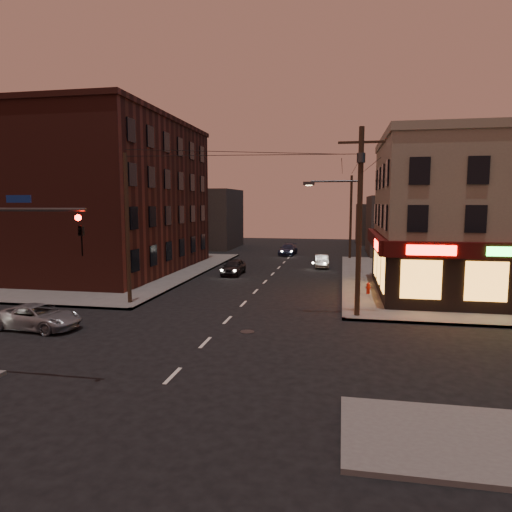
% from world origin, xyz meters
% --- Properties ---
extents(ground, '(120.00, 120.00, 0.00)m').
position_xyz_m(ground, '(0.00, 0.00, 0.00)').
color(ground, black).
rests_on(ground, ground).
extents(sidewalk_ne, '(24.00, 28.00, 0.15)m').
position_xyz_m(sidewalk_ne, '(18.00, 19.00, 0.07)').
color(sidewalk_ne, '#514F4C').
rests_on(sidewalk_ne, ground).
extents(sidewalk_nw, '(24.00, 28.00, 0.15)m').
position_xyz_m(sidewalk_nw, '(-18.00, 19.00, 0.07)').
color(sidewalk_nw, '#514F4C').
rests_on(sidewalk_nw, ground).
extents(pizza_building, '(15.85, 12.85, 10.50)m').
position_xyz_m(pizza_building, '(15.93, 13.43, 5.35)').
color(pizza_building, gray).
rests_on(pizza_building, sidewalk_ne).
extents(brick_apartment, '(12.00, 20.00, 13.00)m').
position_xyz_m(brick_apartment, '(-14.50, 19.00, 6.65)').
color(brick_apartment, '#4B1E18').
rests_on(brick_apartment, sidewalk_nw).
extents(bg_building_ne_a, '(10.00, 12.00, 7.00)m').
position_xyz_m(bg_building_ne_a, '(14.00, 38.00, 3.50)').
color(bg_building_ne_a, '#3F3D3A').
rests_on(bg_building_ne_a, ground).
extents(bg_building_nw, '(9.00, 10.00, 8.00)m').
position_xyz_m(bg_building_nw, '(-13.00, 42.00, 4.00)').
color(bg_building_nw, '#3F3D3A').
rests_on(bg_building_nw, ground).
extents(bg_building_ne_b, '(8.00, 8.00, 6.00)m').
position_xyz_m(bg_building_ne_b, '(12.00, 52.00, 3.00)').
color(bg_building_ne_b, '#3F3D3A').
rests_on(bg_building_ne_b, ground).
extents(utility_pole_main, '(4.20, 0.44, 10.00)m').
position_xyz_m(utility_pole_main, '(6.68, 5.80, 5.76)').
color(utility_pole_main, '#382619').
rests_on(utility_pole_main, sidewalk_ne).
extents(utility_pole_far, '(0.26, 0.26, 9.00)m').
position_xyz_m(utility_pole_far, '(6.80, 32.00, 4.65)').
color(utility_pole_far, '#382619').
rests_on(utility_pole_far, sidewalk_ne).
extents(utility_pole_west, '(0.24, 0.24, 9.00)m').
position_xyz_m(utility_pole_west, '(-6.80, 6.50, 4.65)').
color(utility_pole_west, '#382619').
rests_on(utility_pole_west, sidewalk_nw).
extents(suv_cross, '(4.56, 2.45, 1.22)m').
position_xyz_m(suv_cross, '(-8.80, 0.61, 0.61)').
color(suv_cross, gray).
rests_on(suv_cross, ground).
extents(sedan_near, '(1.63, 4.00, 1.36)m').
position_xyz_m(sedan_near, '(-3.29, 19.06, 0.68)').
color(sedan_near, black).
rests_on(sedan_near, ground).
extents(sedan_mid, '(1.60, 3.77, 1.21)m').
position_xyz_m(sedan_mid, '(4.01, 25.05, 0.60)').
color(sedan_mid, slate).
rests_on(sedan_mid, ground).
extents(sedan_far, '(2.07, 4.56, 1.29)m').
position_xyz_m(sedan_far, '(-0.43, 35.02, 0.65)').
color(sedan_far, '#1C2239').
rests_on(sedan_far, ground).
extents(fire_hydrant, '(0.34, 0.34, 0.76)m').
position_xyz_m(fire_hydrant, '(7.71, 11.90, 0.56)').
color(fire_hydrant, maroon).
rests_on(fire_hydrant, sidewalk_ne).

